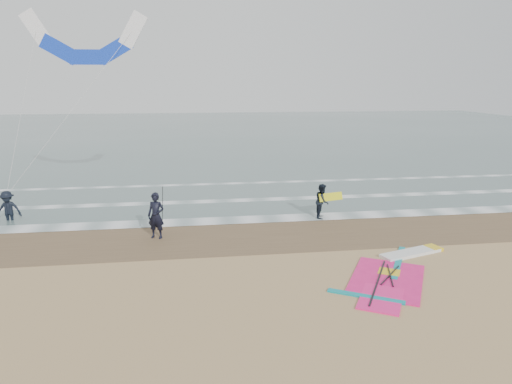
{
  "coord_description": "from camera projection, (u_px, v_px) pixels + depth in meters",
  "views": [
    {
      "loc": [
        -2.65,
        -13.19,
        6.66
      ],
      "look_at": [
        -0.12,
        5.0,
        2.2
      ],
      "focal_mm": 32.0,
      "sensor_mm": 36.0,
      "label": 1
    }
  ],
  "objects": [
    {
      "name": "ground",
      "position": [
        281.0,
        295.0,
        14.63
      ],
      "size": [
        120.0,
        120.0,
        0.0
      ],
      "primitive_type": "plane",
      "color": "tan",
      "rests_on": "ground"
    },
    {
      "name": "sea_water",
      "position": [
        213.0,
        133.0,
        60.82
      ],
      "size": [
        120.0,
        80.0,
        0.02
      ],
      "primitive_type": "cube",
      "color": "#47605E",
      "rests_on": "ground"
    },
    {
      "name": "wet_sand_band",
      "position": [
        256.0,
        234.0,
        20.4
      ],
      "size": [
        120.0,
        5.0,
        0.01
      ],
      "primitive_type": "cube",
      "color": "brown",
      "rests_on": "ground"
    },
    {
      "name": "foam_waterline",
      "position": [
        244.0,
        207.0,
        24.67
      ],
      "size": [
        120.0,
        9.15,
        0.02
      ],
      "color": "white",
      "rests_on": "ground"
    },
    {
      "name": "windsurf_rig",
      "position": [
        396.0,
        272.0,
        16.32
      ],
      "size": [
        5.71,
        5.41,
        0.14
      ],
      "color": "white",
      "rests_on": "ground"
    },
    {
      "name": "person_standing",
      "position": [
        156.0,
        216.0,
        19.7
      ],
      "size": [
        0.86,
        0.71,
        2.03
      ],
      "primitive_type": "imported",
      "rotation": [
        0.0,
        0.0,
        -0.35
      ],
      "color": "black",
      "rests_on": "ground"
    },
    {
      "name": "person_walking",
      "position": [
        322.0,
        201.0,
        22.68
      ],
      "size": [
        0.93,
        1.03,
        1.74
      ],
      "primitive_type": "imported",
      "rotation": [
        0.0,
        0.0,
        1.19
      ],
      "color": "black",
      "rests_on": "ground"
    },
    {
      "name": "person_wading",
      "position": [
        7.0,
        203.0,
        22.11
      ],
      "size": [
        1.21,
        0.71,
        1.87
      ],
      "primitive_type": "imported",
      "rotation": [
        0.0,
        0.0,
        -0.01
      ],
      "color": "black",
      "rests_on": "ground"
    },
    {
      "name": "held_pole",
      "position": [
        163.0,
        205.0,
        19.63
      ],
      "size": [
        0.17,
        0.86,
        1.82
      ],
      "color": "black",
      "rests_on": "ground"
    },
    {
      "name": "carried_kiteboard",
      "position": [
        331.0,
        197.0,
        22.58
      ],
      "size": [
        1.3,
        0.51,
        0.39
      ],
      "color": "yellow",
      "rests_on": "ground"
    },
    {
      "name": "surf_kite",
      "position": [
        86.0,
        43.0,
        24.19
      ],
      "size": [
        6.88,
        3.63,
        9.09
      ],
      "color": "white",
      "rests_on": "ground"
    }
  ]
}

